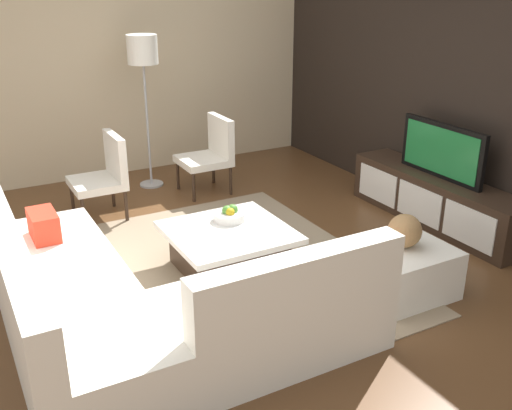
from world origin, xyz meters
TOP-DOWN VIEW (x-y plane):
  - ground_plane at (0.00, 0.00)m, footprint 14.00×14.00m
  - feature_wall_back at (0.00, 2.70)m, footprint 6.40×0.12m
  - side_wall_left at (-3.20, 0.20)m, footprint 0.12×5.20m
  - area_rug at (-0.10, 0.00)m, footprint 3.03×2.58m
  - media_console at (-0.00, 2.40)m, footprint 2.07×0.46m
  - television at (0.00, 2.40)m, footprint 1.04×0.06m
  - sectional_couch at (0.52, -0.90)m, footprint 2.53×2.32m
  - coffee_table at (-0.10, 0.10)m, footprint 0.96×0.99m
  - accent_chair_near at (-1.80, -0.47)m, footprint 0.56×0.52m
  - floor_lamp at (-2.50, 0.25)m, footprint 0.34×0.34m
  - ottoman at (0.89, 1.14)m, footprint 0.70×0.70m
  - fruit_bowl at (-0.28, 0.20)m, footprint 0.28×0.28m
  - accent_chair_far at (-1.98, 0.81)m, footprint 0.55×0.54m
  - decorative_ball at (0.89, 1.14)m, footprint 0.27×0.27m

SIDE VIEW (x-z plane):
  - ground_plane at x=0.00m, z-range 0.00..0.00m
  - area_rug at x=-0.10m, z-range 0.00..0.01m
  - ottoman at x=0.89m, z-range 0.00..0.40m
  - coffee_table at x=-0.10m, z-range 0.01..0.39m
  - media_console at x=0.00m, z-range 0.00..0.50m
  - sectional_couch at x=0.52m, z-range -0.13..0.71m
  - fruit_bowl at x=-0.28m, z-range 0.36..0.50m
  - accent_chair_far at x=-1.98m, z-range 0.05..0.92m
  - accent_chair_near at x=-1.80m, z-range 0.05..0.92m
  - decorative_ball at x=0.89m, z-range 0.40..0.67m
  - television at x=0.00m, z-range 0.50..1.04m
  - feature_wall_back at x=0.00m, z-range 0.00..2.80m
  - side_wall_left at x=-3.20m, z-range 0.00..2.80m
  - floor_lamp at x=-2.50m, z-range 0.62..2.38m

